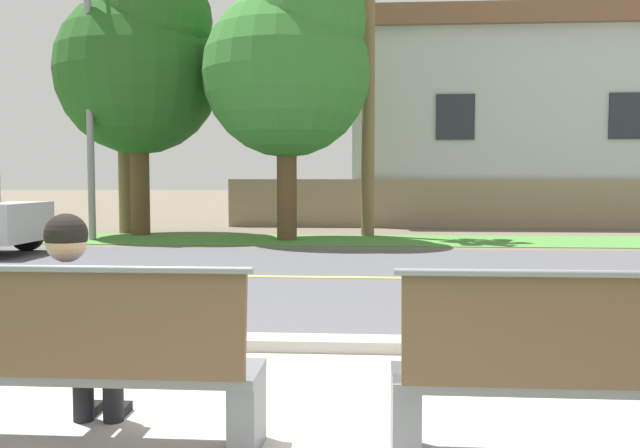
{
  "coord_description": "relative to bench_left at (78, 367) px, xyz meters",
  "views": [
    {
      "loc": [
        0.22,
        -3.23,
        1.44
      ],
      "look_at": [
        -0.25,
        3.2,
        1.0
      ],
      "focal_mm": 38.33,
      "sensor_mm": 36.0,
      "label": 1
    }
  ],
  "objects": [
    {
      "name": "ground_plane",
      "position": [
        1.28,
        7.87,
        -0.46
      ],
      "size": [
        140.0,
        140.0,
        0.0
      ],
      "primitive_type": "plane",
      "color": "#665B4C"
    },
    {
      "name": "sidewalk_pavement",
      "position": [
        1.28,
        0.27,
        -0.45
      ],
      "size": [
        44.0,
        3.6,
        0.01
      ],
      "primitive_type": "cube",
      "color": "#B7B2A8",
      "rests_on": "ground_plane"
    },
    {
      "name": "curb_edge",
      "position": [
        1.28,
        2.22,
        -0.4
      ],
      "size": [
        44.0,
        0.3,
        0.11
      ],
      "primitive_type": "cube",
      "color": "#ADA89E",
      "rests_on": "ground_plane"
    },
    {
      "name": "street_asphalt",
      "position": [
        1.28,
        6.37,
        -0.45
      ],
      "size": [
        52.0,
        8.0,
        0.01
      ],
      "primitive_type": "cube",
      "color": "#515156",
      "rests_on": "ground_plane"
    },
    {
      "name": "road_centre_line",
      "position": [
        1.28,
        6.37,
        -0.45
      ],
      "size": [
        48.0,
        0.14,
        0.01
      ],
      "primitive_type": "cube",
      "color": "#E0CC4C",
      "rests_on": "ground_plane"
    },
    {
      "name": "far_verge_grass",
      "position": [
        1.28,
        12.25,
        -0.45
      ],
      "size": [
        48.0,
        2.8,
        0.02
      ],
      "primitive_type": "cube",
      "color": "#478438",
      "rests_on": "ground_plane"
    },
    {
      "name": "bench_left",
      "position": [
        0.0,
        0.0,
        0.0
      ],
      "size": [
        1.89,
        0.48,
        1.01
      ],
      "color": "slate",
      "rests_on": "ground_plane"
    },
    {
      "name": "bench_right",
      "position": [
        2.56,
        0.0,
        0.0
      ],
      "size": [
        1.89,
        0.48,
        1.01
      ],
      "color": "slate",
      "rests_on": "ground_plane"
    },
    {
      "name": "seated_person_blue",
      "position": [
        -0.08,
        0.17,
        0.22
      ],
      "size": [
        0.52,
        0.68,
        1.25
      ],
      "color": "black",
      "rests_on": "ground_plane"
    },
    {
      "name": "streetlamp",
      "position": [
        -4.85,
        12.06,
        3.5
      ],
      "size": [
        0.24,
        2.1,
        6.91
      ],
      "color": "gray",
      "rests_on": "ground_plane"
    },
    {
      "name": "shade_tree_far_left",
      "position": [
        -4.09,
        13.28,
        3.88
      ],
      "size": [
        4.04,
        4.04,
        6.67
      ],
      "color": "brown",
      "rests_on": "ground_plane"
    },
    {
      "name": "shade_tree_left",
      "position": [
        -0.27,
        12.16,
        3.62
      ],
      "size": [
        3.81,
        3.81,
        6.29
      ],
      "color": "brown",
      "rests_on": "ground_plane"
    },
    {
      "name": "garden_wall",
      "position": [
        3.87,
        16.6,
        0.24
      ],
      "size": [
        13.0,
        0.36,
        1.4
      ],
      "primitive_type": "cube",
      "color": "gray",
      "rests_on": "ground_plane"
    },
    {
      "name": "house_across_street",
      "position": [
        6.37,
        19.8,
        2.78
      ],
      "size": [
        11.61,
        6.91,
        6.38
      ],
      "color": "#B7BCC1",
      "rests_on": "ground_plane"
    }
  ]
}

